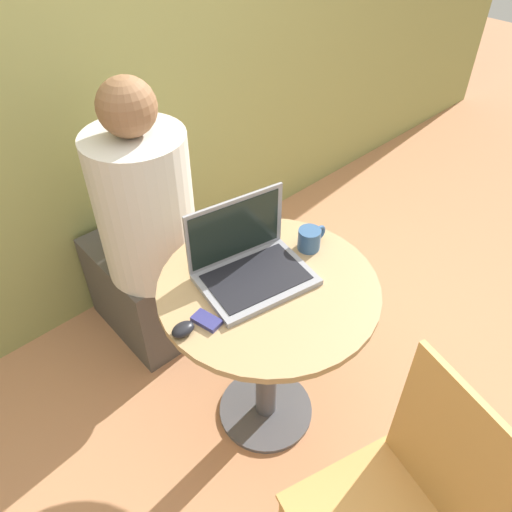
{
  "coord_description": "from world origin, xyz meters",
  "views": [
    {
      "loc": [
        -0.83,
        -0.83,
        1.9
      ],
      "look_at": [
        -0.01,
        0.05,
        0.85
      ],
      "focal_mm": 35.0,
      "sensor_mm": 36.0,
      "label": 1
    }
  ],
  "objects_px": {
    "laptop": "(249,263)",
    "person_seated": "(145,246)",
    "chair_empty": "(398,509)",
    "cell_phone": "(207,321)"
  },
  "relations": [
    {
      "from": "laptop",
      "to": "chair_empty",
      "type": "bearing_deg",
      "value": -100.5
    },
    {
      "from": "laptop",
      "to": "chair_empty",
      "type": "xyz_separation_m",
      "value": [
        -0.14,
        -0.75,
        -0.33
      ]
    },
    {
      "from": "cell_phone",
      "to": "chair_empty",
      "type": "bearing_deg",
      "value": -81.8
    },
    {
      "from": "cell_phone",
      "to": "chair_empty",
      "type": "xyz_separation_m",
      "value": [
        0.1,
        -0.69,
        -0.29
      ]
    },
    {
      "from": "laptop",
      "to": "person_seated",
      "type": "xyz_separation_m",
      "value": [
        -0.05,
        0.61,
        -0.27
      ]
    },
    {
      "from": "chair_empty",
      "to": "person_seated",
      "type": "relative_size",
      "value": 0.73
    },
    {
      "from": "laptop",
      "to": "person_seated",
      "type": "bearing_deg",
      "value": 95.0
    },
    {
      "from": "laptop",
      "to": "cell_phone",
      "type": "distance_m",
      "value": 0.25
    },
    {
      "from": "laptop",
      "to": "person_seated",
      "type": "height_order",
      "value": "person_seated"
    },
    {
      "from": "laptop",
      "to": "cell_phone",
      "type": "relative_size",
      "value": 4.13
    }
  ]
}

